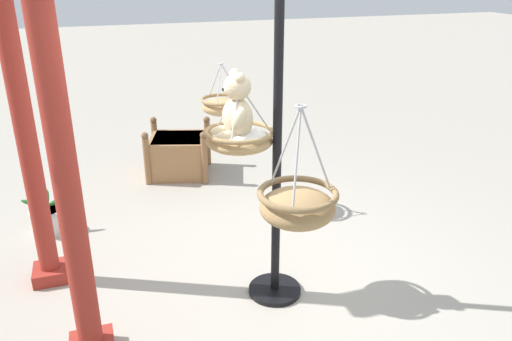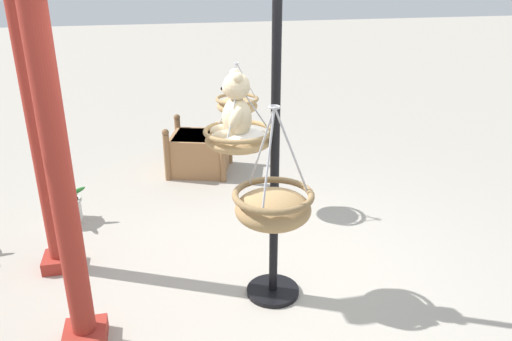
{
  "view_description": "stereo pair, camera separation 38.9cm",
  "coord_description": "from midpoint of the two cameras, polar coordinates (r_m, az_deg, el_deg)",
  "views": [
    {
      "loc": [
        -3.55,
        1.24,
        2.59
      ],
      "look_at": [
        -0.03,
        0.1,
        1.05
      ],
      "focal_mm": 35.46,
      "sensor_mm": 36.0,
      "label": 1
    },
    {
      "loc": [
        -3.65,
        0.87,
        2.59
      ],
      "look_at": [
        -0.03,
        0.1,
        1.05
      ],
      "focal_mm": 35.46,
      "sensor_mm": 36.0,
      "label": 2
    }
  ],
  "objects": [
    {
      "name": "display_pole_central",
      "position": [
        3.97,
        4.88,
        -4.07
      ],
      "size": [
        0.44,
        0.44,
        2.58
      ],
      "color": "black",
      "rests_on": "ground"
    },
    {
      "name": "greenhouse_pillar_left",
      "position": [
        4.41,
        -21.27,
        5.2
      ],
      "size": [
        0.31,
        0.31,
        2.88
      ],
      "color": "#9E2D23",
      "rests_on": "ground"
    },
    {
      "name": "ground_plane",
      "position": [
        4.56,
        3.64,
        -12.11
      ],
      "size": [
        40.0,
        40.0,
        0.0
      ],
      "primitive_type": "plane",
      "color": "#A8A093"
    },
    {
      "name": "potted_plant_flowering_red",
      "position": [
        5.69,
        -18.88,
        -4.06
      ],
      "size": [
        0.44,
        0.47,
        0.41
      ],
      "color": "beige",
      "rests_on": "ground"
    },
    {
      "name": "hanging_basket_with_teddy",
      "position": [
        3.84,
        0.91,
        3.64
      ],
      "size": [
        0.54,
        0.54,
        0.52
      ],
      "color": "tan"
    },
    {
      "name": "hanging_basket_right_low",
      "position": [
        5.39,
        -0.05,
        7.42
      ],
      "size": [
        0.46,
        0.46,
        0.55
      ],
      "color": "tan"
    },
    {
      "name": "teddy_bear",
      "position": [
        3.77,
        0.57,
        6.81
      ],
      "size": [
        0.36,
        0.32,
        0.52
      ],
      "color": "beige"
    },
    {
      "name": "greenhouse_pillar_far_back",
      "position": [
        3.35,
        -18.33,
        0.13
      ],
      "size": [
        0.32,
        0.32,
        2.86
      ],
      "color": "#9E2D23",
      "rests_on": "ground"
    },
    {
      "name": "wooden_planter_box",
      "position": [
        6.66,
        -4.72,
        2.13
      ],
      "size": [
        0.91,
        0.95,
        0.68
      ],
      "color": "#9E7047",
      "rests_on": "ground"
    },
    {
      "name": "hanging_basket_left_high",
      "position": [
        2.73,
        6.03,
        -4.13
      ],
      "size": [
        0.44,
        0.44,
        0.67
      ],
      "color": "#A37F51"
    }
  ]
}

